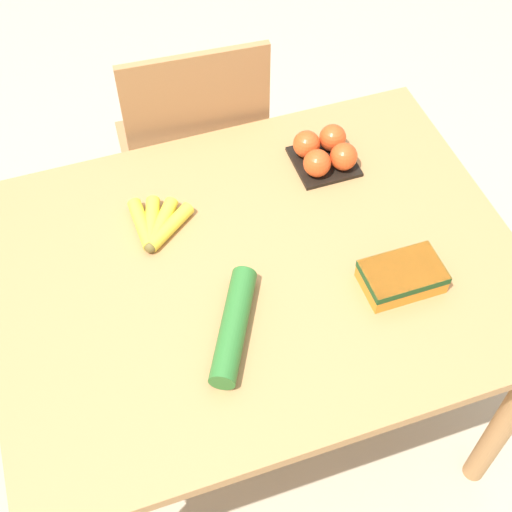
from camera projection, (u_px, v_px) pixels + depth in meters
ground_plane at (256, 409)px, 2.19m from camera, size 12.00×12.00×0.00m
dining_table at (256, 291)px, 1.68m from camera, size 1.19×0.90×0.74m
chair at (195, 159)px, 2.15m from camera, size 0.44×0.43×0.96m
banana_bunch at (156, 225)px, 1.65m from camera, size 0.14×0.16×0.03m
tomato_pack at (325, 152)px, 1.76m from camera, size 0.15×0.15×0.08m
carrot_bag at (402, 275)px, 1.54m from camera, size 0.17×0.11×0.05m
cucumber_near at (234, 325)px, 1.47m from camera, size 0.17×0.26×0.06m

